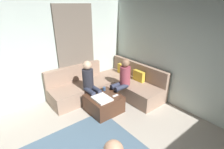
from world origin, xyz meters
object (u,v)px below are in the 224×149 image
object	(u,v)px
sectional_couch	(109,86)
ottoman	(104,103)
game_remote	(115,96)
person_on_couch_back	(122,79)
coffee_mug	(104,89)
person_on_couch_side	(90,82)

from	to	relation	value
sectional_couch	ottoman	world-z (taller)	sectional_couch
ottoman	sectional_couch	bearing A→B (deg)	133.40
game_remote	person_on_couch_back	world-z (taller)	person_on_couch_back
person_on_couch_back	ottoman	bearing A→B (deg)	96.22
sectional_couch	coffee_mug	bearing A→B (deg)	-50.29
sectional_couch	person_on_couch_side	xyz separation A→B (m)	(0.15, -0.72, 0.38)
ottoman	person_on_couch_side	xyz separation A→B (m)	(-0.43, -0.10, 0.45)
sectional_couch	ottoman	distance (m)	0.85
game_remote	person_on_couch_back	distance (m)	0.56
coffee_mug	person_on_couch_side	size ratio (longest dim) A/B	0.08
coffee_mug	person_on_couch_back	xyz separation A→B (m)	(0.15, 0.49, 0.19)
ottoman	coffee_mug	xyz separation A→B (m)	(-0.22, 0.18, 0.26)
coffee_mug	person_on_couch_back	size ratio (longest dim) A/B	0.08
person_on_couch_back	sectional_couch	bearing A→B (deg)	6.20
game_remote	person_on_couch_back	xyz separation A→B (m)	(-0.25, 0.45, 0.23)
sectional_couch	person_on_couch_back	xyz separation A→B (m)	(0.51, 0.06, 0.38)
sectional_couch	game_remote	bearing A→B (deg)	-27.34
ottoman	game_remote	bearing A→B (deg)	50.71
sectional_couch	person_on_couch_side	distance (m)	0.82
sectional_couch	ottoman	xyz separation A→B (m)	(0.58, -0.61, -0.07)
ottoman	game_remote	size ratio (longest dim) A/B	5.07
coffee_mug	person_on_couch_back	world-z (taller)	person_on_couch_back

